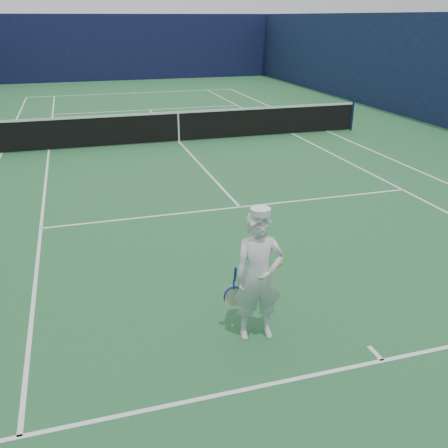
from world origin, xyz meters
TOP-DOWN VIEW (x-y plane):
  - ground at (0.00, 0.00)m, footprint 80.00×80.00m
  - court_markings at (0.00, 0.00)m, footprint 11.03×23.83m
  - windscreen_fence at (0.00, 0.00)m, footprint 20.12×36.12m
  - tennis_net at (0.00, 0.00)m, footprint 12.88×0.09m
  - tennis_player at (-1.27, -10.94)m, footprint 0.76×0.54m

SIDE VIEW (x-z plane):
  - ground at x=0.00m, z-range 0.00..0.00m
  - court_markings at x=0.00m, z-range 0.00..0.01m
  - tennis_net at x=0.00m, z-range 0.02..1.09m
  - tennis_player at x=-1.27m, z-range -0.02..1.75m
  - windscreen_fence at x=0.00m, z-range 0.00..4.00m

